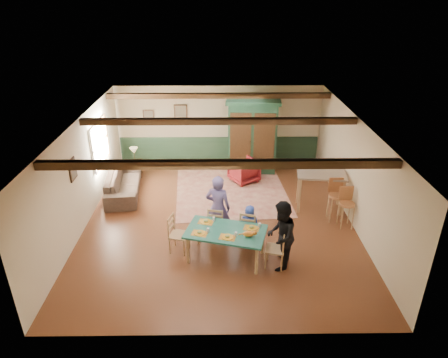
{
  "coord_description": "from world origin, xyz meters",
  "views": [
    {
      "loc": [
        0.01,
        -9.25,
        5.65
      ],
      "look_at": [
        0.13,
        0.08,
        1.15
      ],
      "focal_mm": 32.0,
      "sensor_mm": 36.0,
      "label": 1
    }
  ],
  "objects_px": {
    "person_woman": "(281,236)",
    "sofa": "(123,183)",
    "dining_chair_far_right": "(249,227)",
    "dining_table": "(226,245)",
    "person_man": "(218,208)",
    "person_child": "(249,224)",
    "bar_stool_left": "(336,200)",
    "dining_chair_end_right": "(275,248)",
    "cat": "(249,233)",
    "table_lamp": "(134,155)",
    "dining_chair_far_left": "(217,223)",
    "armchair": "(244,171)",
    "armoire": "(252,137)",
    "counter_table": "(320,191)",
    "end_table": "(136,169)",
    "dining_chair_end_left": "(179,234)",
    "bar_stool_right": "(347,208)"
  },
  "relations": [
    {
      "from": "person_woman",
      "to": "sofa",
      "type": "relative_size",
      "value": 0.7
    },
    {
      "from": "dining_chair_far_right",
      "to": "person_woman",
      "type": "relative_size",
      "value": 0.58
    },
    {
      "from": "dining_table",
      "to": "person_man",
      "type": "relative_size",
      "value": 1.04
    },
    {
      "from": "person_child",
      "to": "bar_stool_left",
      "type": "xyz_separation_m",
      "value": [
        2.36,
        1.02,
        0.08
      ]
    },
    {
      "from": "dining_chair_far_right",
      "to": "dining_chair_end_right",
      "type": "xyz_separation_m",
      "value": [
        0.53,
        -0.87,
        0.0
      ]
    },
    {
      "from": "cat",
      "to": "table_lamp",
      "type": "relative_size",
      "value": 0.73
    },
    {
      "from": "dining_chair_far_left",
      "to": "armchair",
      "type": "relative_size",
      "value": 1.15
    },
    {
      "from": "cat",
      "to": "armoire",
      "type": "relative_size",
      "value": 0.14
    },
    {
      "from": "dining_table",
      "to": "person_child",
      "type": "bearing_deg",
      "value": 48.44
    },
    {
      "from": "person_woman",
      "to": "bar_stool_left",
      "type": "height_order",
      "value": "person_woman"
    },
    {
      "from": "dining_table",
      "to": "dining_chair_end_right",
      "type": "bearing_deg",
      "value": -14.99
    },
    {
      "from": "counter_table",
      "to": "bar_stool_left",
      "type": "xyz_separation_m",
      "value": [
        0.3,
        -0.57,
        0.03
      ]
    },
    {
      "from": "person_woman",
      "to": "bar_stool_left",
      "type": "distance_m",
      "value": 2.66
    },
    {
      "from": "person_woman",
      "to": "table_lamp",
      "type": "bearing_deg",
      "value": -124.65
    },
    {
      "from": "dining_chair_far_left",
      "to": "armoire",
      "type": "bearing_deg",
      "value": -90.73
    },
    {
      "from": "end_table",
      "to": "table_lamp",
      "type": "distance_m",
      "value": 0.5
    },
    {
      "from": "cat",
      "to": "dining_chair_far_left",
      "type": "bearing_deg",
      "value": 139.2
    },
    {
      "from": "dining_chair_far_left",
      "to": "counter_table",
      "type": "height_order",
      "value": "counter_table"
    },
    {
      "from": "dining_chair_end_left",
      "to": "sofa",
      "type": "relative_size",
      "value": 0.4
    },
    {
      "from": "dining_table",
      "to": "sofa",
      "type": "xyz_separation_m",
      "value": [
        -3.02,
        3.24,
        -0.03
      ]
    },
    {
      "from": "person_woman",
      "to": "armoire",
      "type": "relative_size",
      "value": 0.66
    },
    {
      "from": "dining_table",
      "to": "bar_stool_right",
      "type": "xyz_separation_m",
      "value": [
        3.12,
        1.3,
        0.18
      ]
    },
    {
      "from": "dining_chair_end_right",
      "to": "person_man",
      "type": "xyz_separation_m",
      "value": [
        -1.26,
        1.15,
        0.38
      ]
    },
    {
      "from": "person_woman",
      "to": "armchair",
      "type": "xyz_separation_m",
      "value": [
        -0.53,
        4.37,
        -0.44
      ]
    },
    {
      "from": "end_table",
      "to": "bar_stool_left",
      "type": "relative_size",
      "value": 0.46
    },
    {
      "from": "dining_chair_far_right",
      "to": "table_lamp",
      "type": "relative_size",
      "value": 1.94
    },
    {
      "from": "bar_stool_left",
      "to": "counter_table",
      "type": "bearing_deg",
      "value": 115.79
    },
    {
      "from": "person_child",
      "to": "counter_table",
      "type": "relative_size",
      "value": 0.75
    },
    {
      "from": "dining_chair_far_right",
      "to": "bar_stool_left",
      "type": "relative_size",
      "value": 0.81
    },
    {
      "from": "person_woman",
      "to": "end_table",
      "type": "bearing_deg",
      "value": -124.65
    },
    {
      "from": "dining_table",
      "to": "dining_chair_far_right",
      "type": "relative_size",
      "value": 1.89
    },
    {
      "from": "armchair",
      "to": "end_table",
      "type": "xyz_separation_m",
      "value": [
        -3.53,
        0.42,
        -0.11
      ]
    },
    {
      "from": "dining_chair_far_left",
      "to": "end_table",
      "type": "xyz_separation_m",
      "value": [
        -2.69,
        3.69,
        -0.2
      ]
    },
    {
      "from": "person_child",
      "to": "armoire",
      "type": "bearing_deg",
      "value": -80.04
    },
    {
      "from": "dining_chair_end_left",
      "to": "person_woman",
      "type": "xyz_separation_m",
      "value": [
        2.26,
        -0.61,
        0.34
      ]
    },
    {
      "from": "dining_table",
      "to": "dining_chair_end_right",
      "type": "relative_size",
      "value": 1.89
    },
    {
      "from": "armoire",
      "to": "bar_stool_left",
      "type": "height_order",
      "value": "armoire"
    },
    {
      "from": "dining_chair_end_right",
      "to": "armoire",
      "type": "distance_m",
      "value": 5.19
    },
    {
      "from": "armchair",
      "to": "table_lamp",
      "type": "distance_m",
      "value": 3.58
    },
    {
      "from": "dining_chair_far_right",
      "to": "person_woman",
      "type": "height_order",
      "value": "person_woman"
    },
    {
      "from": "person_man",
      "to": "armchair",
      "type": "distance_m",
      "value": 3.33
    },
    {
      "from": "person_man",
      "to": "dining_table",
      "type": "bearing_deg",
      "value": 116.57
    },
    {
      "from": "person_man",
      "to": "cat",
      "type": "distance_m",
      "value": 1.28
    },
    {
      "from": "dining_chair_far_right",
      "to": "counter_table",
      "type": "xyz_separation_m",
      "value": [
        2.08,
        1.67,
        0.08
      ]
    },
    {
      "from": "dining_chair_far_right",
      "to": "armoire",
      "type": "distance_m",
      "value": 4.35
    },
    {
      "from": "dining_chair_end_left",
      "to": "armchair",
      "type": "xyz_separation_m",
      "value": [
        1.73,
        3.76,
        -0.1
      ]
    },
    {
      "from": "dining_chair_far_right",
      "to": "bar_stool_right",
      "type": "xyz_separation_m",
      "value": [
        2.56,
        0.72,
        0.08
      ]
    },
    {
      "from": "sofa",
      "to": "armchair",
      "type": "bearing_deg",
      "value": -84.21
    },
    {
      "from": "dining_chair_end_left",
      "to": "person_man",
      "type": "distance_m",
      "value": 1.14
    },
    {
      "from": "dining_chair_end_right",
      "to": "bar_stool_left",
      "type": "height_order",
      "value": "bar_stool_left"
    }
  ]
}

